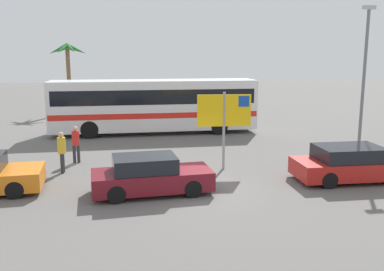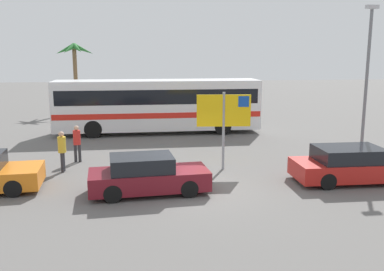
{
  "view_description": "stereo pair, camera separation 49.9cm",
  "coord_description": "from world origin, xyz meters",
  "px_view_note": "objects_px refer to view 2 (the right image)",
  "views": [
    {
      "loc": [
        -2.34,
        -14.13,
        4.73
      ],
      "look_at": [
        0.51,
        3.36,
        1.3
      ],
      "focal_mm": 39.79,
      "sensor_mm": 36.0,
      "label": 1
    },
    {
      "loc": [
        -1.84,
        -14.2,
        4.73
      ],
      "look_at": [
        0.51,
        3.36,
        1.3
      ],
      "focal_mm": 39.79,
      "sensor_mm": 36.0,
      "label": 2
    }
  ],
  "objects_px": {
    "ferry_sign": "(225,114)",
    "pedestrian_by_bus": "(77,141)",
    "car_maroon": "(147,175)",
    "pedestrian_crossing_lot": "(62,148)",
    "bus_front_coach": "(158,103)",
    "car_red": "(353,165)"
  },
  "relations": [
    {
      "from": "car_red",
      "to": "pedestrian_by_bus",
      "type": "relative_size",
      "value": 2.82
    },
    {
      "from": "pedestrian_by_bus",
      "to": "pedestrian_crossing_lot",
      "type": "xyz_separation_m",
      "value": [
        -0.39,
        -1.56,
        0.02
      ]
    },
    {
      "from": "pedestrian_crossing_lot",
      "to": "car_red",
      "type": "bearing_deg",
      "value": -9.89
    },
    {
      "from": "bus_front_coach",
      "to": "pedestrian_crossing_lot",
      "type": "relative_size",
      "value": 7.26
    },
    {
      "from": "ferry_sign",
      "to": "pedestrian_crossing_lot",
      "type": "bearing_deg",
      "value": -178.97
    },
    {
      "from": "bus_front_coach",
      "to": "pedestrian_crossing_lot",
      "type": "distance_m",
      "value": 9.27
    },
    {
      "from": "car_maroon",
      "to": "pedestrian_by_bus",
      "type": "height_order",
      "value": "pedestrian_by_bus"
    },
    {
      "from": "pedestrian_by_bus",
      "to": "pedestrian_crossing_lot",
      "type": "bearing_deg",
      "value": -15.55
    },
    {
      "from": "bus_front_coach",
      "to": "pedestrian_by_bus",
      "type": "height_order",
      "value": "bus_front_coach"
    },
    {
      "from": "bus_front_coach",
      "to": "pedestrian_by_bus",
      "type": "xyz_separation_m",
      "value": [
        -3.92,
        -6.61,
        -0.83
      ]
    },
    {
      "from": "pedestrian_crossing_lot",
      "to": "car_maroon",
      "type": "bearing_deg",
      "value": -39.08
    },
    {
      "from": "car_red",
      "to": "ferry_sign",
      "type": "bearing_deg",
      "value": 152.92
    },
    {
      "from": "car_maroon",
      "to": "pedestrian_by_bus",
      "type": "bearing_deg",
      "value": 117.65
    },
    {
      "from": "bus_front_coach",
      "to": "car_red",
      "type": "bearing_deg",
      "value": -58.72
    },
    {
      "from": "bus_front_coach",
      "to": "car_red",
      "type": "relative_size",
      "value": 2.63
    },
    {
      "from": "ferry_sign",
      "to": "pedestrian_crossing_lot",
      "type": "height_order",
      "value": "ferry_sign"
    },
    {
      "from": "car_red",
      "to": "bus_front_coach",
      "type": "bearing_deg",
      "value": 122.31
    },
    {
      "from": "bus_front_coach",
      "to": "pedestrian_by_bus",
      "type": "relative_size",
      "value": 7.41
    },
    {
      "from": "ferry_sign",
      "to": "pedestrian_by_bus",
      "type": "relative_size",
      "value": 1.96
    },
    {
      "from": "bus_front_coach",
      "to": "car_maroon",
      "type": "distance_m",
      "value": 11.42
    },
    {
      "from": "pedestrian_crossing_lot",
      "to": "ferry_sign",
      "type": "bearing_deg",
      "value": 0.5
    },
    {
      "from": "bus_front_coach",
      "to": "car_maroon",
      "type": "bearing_deg",
      "value": -95.03
    }
  ]
}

